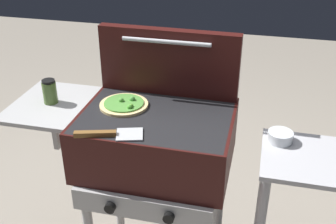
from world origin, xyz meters
TOP-DOWN VIEW (x-y plane):
  - grill at (-0.01, -0.00)m, footprint 0.96×0.53m
  - grill_lid_open at (0.00, 0.21)m, footprint 0.63×0.08m
  - pizza_veggie at (-0.15, 0.04)m, footprint 0.21×0.21m
  - sauce_jar at (-0.48, 0.00)m, footprint 0.06×0.06m
  - spatula at (-0.13, -0.20)m, footprint 0.27×0.13m
  - prep_table at (0.66, 0.00)m, footprint 0.44×0.36m
  - topping_bowl_near at (0.51, 0.09)m, footprint 0.11×0.11m

SIDE VIEW (x-z plane):
  - prep_table at x=0.66m, z-range 0.17..0.96m
  - grill at x=-0.01m, z-range 0.31..1.21m
  - topping_bowl_near at x=0.51m, z-range 0.79..0.84m
  - spatula at x=-0.13m, z-range 0.90..0.92m
  - pizza_veggie at x=-0.15m, z-range 0.89..0.93m
  - sauce_jar at x=-0.48m, z-range 0.90..1.01m
  - grill_lid_open at x=0.00m, z-range 0.90..1.20m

